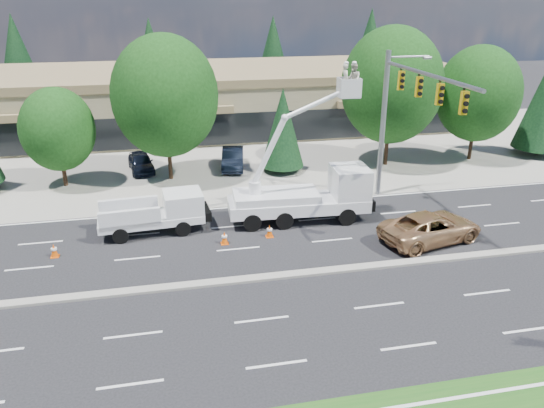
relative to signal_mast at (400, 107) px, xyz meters
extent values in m
plane|color=black|center=(-10.03, -7.04, -6.06)|extent=(140.00, 140.00, 0.00)
cube|color=gray|center=(-10.03, 12.96, -6.05)|extent=(140.00, 22.00, 0.01)
cube|color=gray|center=(-10.03, -7.04, -6.00)|extent=(120.00, 0.55, 0.12)
cube|color=tan|center=(-10.03, 22.96, -3.56)|extent=(50.00, 15.00, 5.00)
cube|color=olive|center=(-10.03, 22.96, -0.91)|extent=(50.40, 15.40, 0.70)
cube|color=black|center=(-10.03, 15.41, -4.56)|extent=(48.00, 0.12, 2.60)
cylinder|color=#332114|center=(-20.03, 7.96, -4.98)|extent=(0.28, 0.28, 2.14)
ellipsoid|color=black|center=(-20.03, 7.96, -2.19)|extent=(4.76, 4.76, 5.48)
cylinder|color=#332114|center=(-13.03, 7.96, -4.46)|extent=(0.28, 0.28, 3.18)
ellipsoid|color=black|center=(-13.03, 7.96, -0.31)|extent=(7.08, 7.08, 8.14)
cylinder|color=#332114|center=(-5.03, 7.96, -5.66)|extent=(0.26, 0.26, 0.80)
cone|color=black|center=(-5.03, 7.96, -2.81)|extent=(3.07, 3.07, 5.61)
cylinder|color=#332114|center=(2.97, 7.96, -4.42)|extent=(0.28, 0.28, 3.28)
ellipsoid|color=black|center=(2.97, 7.96, -0.13)|extent=(7.29, 7.29, 8.38)
cylinder|color=#332114|center=(9.97, 7.96, -4.65)|extent=(0.28, 0.28, 2.81)
ellipsoid|color=black|center=(9.97, 7.96, -0.99)|extent=(6.24, 6.24, 7.17)
cylinder|color=#332114|center=(15.97, 7.96, -5.66)|extent=(0.26, 0.26, 0.80)
cylinder|color=#332114|center=(-28.03, 34.96, -5.66)|extent=(0.26, 0.26, 0.80)
cone|color=black|center=(-28.03, 34.96, -0.62)|extent=(5.14, 5.14, 9.40)
cylinder|color=#332114|center=(-14.03, 34.96, -5.66)|extent=(0.26, 0.26, 0.80)
cone|color=black|center=(-14.03, 34.96, -0.92)|extent=(4.86, 4.86, 8.87)
cylinder|color=#332114|center=(-0.03, 34.96, -5.66)|extent=(0.26, 0.26, 0.80)
cone|color=black|center=(-0.03, 34.96, -0.86)|extent=(4.91, 4.91, 8.97)
cylinder|color=#332114|center=(11.97, 34.96, -5.66)|extent=(0.26, 0.26, 0.80)
cone|color=black|center=(11.97, 34.96, -0.47)|extent=(5.28, 5.28, 9.65)
cylinder|color=gray|center=(-0.03, 2.16, -1.56)|extent=(0.32, 0.32, 9.00)
cylinder|color=gray|center=(-0.03, -2.84, 2.24)|extent=(0.20, 10.00, 0.20)
cylinder|color=gray|center=(1.27, 2.16, 2.54)|extent=(2.60, 0.12, 0.12)
cube|color=gold|center=(-0.03, 0.16, 1.49)|extent=(0.32, 0.22, 1.05)
cube|color=gold|center=(-0.03, -2.04, 1.49)|extent=(0.32, 0.22, 1.05)
cube|color=gold|center=(-0.03, -4.24, 1.49)|extent=(0.32, 0.22, 1.05)
cube|color=gold|center=(-0.03, -6.44, 1.49)|extent=(0.32, 0.22, 1.05)
cube|color=white|center=(-14.31, -0.84, -5.27)|extent=(5.69, 2.45, 0.42)
cube|color=white|center=(-12.55, -0.71, -4.62)|extent=(2.18, 2.14, 1.39)
cube|color=black|center=(-11.96, -0.67, -4.44)|extent=(0.21, 1.76, 0.92)
cube|color=white|center=(-15.48, -0.05, -4.81)|extent=(3.16, 0.51, 1.02)
cube|color=white|center=(-15.35, -1.80, -4.81)|extent=(3.16, 0.51, 1.02)
cube|color=white|center=(-6.13, -0.88, -5.07)|extent=(8.01, 2.78, 0.69)
cube|color=white|center=(-3.17, -1.04, -4.03)|extent=(2.09, 2.42, 1.97)
cube|color=black|center=(-2.43, -1.08, -3.88)|extent=(0.18, 1.98, 1.18)
cube|color=white|center=(-7.41, -0.82, -4.53)|extent=(4.85, 2.52, 0.49)
cylinder|color=white|center=(-8.59, -0.75, -3.98)|extent=(0.69, 0.69, 0.79)
cube|color=white|center=(-3.52, -1.02, 1.42)|extent=(1.13, 0.94, 1.07)
imported|color=beige|center=(-3.73, -1.01, 1.82)|extent=(0.44, 0.64, 1.70)
imported|color=beige|center=(-3.30, -1.03, 1.82)|extent=(0.69, 0.86, 1.70)
ellipsoid|color=white|center=(-3.73, -1.01, 2.68)|extent=(0.26, 0.26, 0.18)
ellipsoid|color=white|center=(-3.30, -1.03, 2.68)|extent=(0.26, 0.26, 0.18)
cube|color=#E45107|center=(-19.03, -2.82, -6.04)|extent=(0.40, 0.40, 0.03)
cone|color=#E45107|center=(-19.03, -2.82, -5.71)|extent=(0.36, 0.36, 0.70)
cylinder|color=white|center=(-19.03, -2.82, -5.64)|extent=(0.29, 0.29, 0.10)
cube|color=#E45107|center=(-10.63, -3.09, -6.04)|extent=(0.40, 0.40, 0.03)
cone|color=#E45107|center=(-10.63, -3.09, -5.71)|extent=(0.36, 0.36, 0.70)
cylinder|color=white|center=(-10.63, -3.09, -5.64)|extent=(0.29, 0.29, 0.10)
cube|color=#E45107|center=(-8.18, -2.75, -6.04)|extent=(0.40, 0.40, 0.03)
cone|color=#E45107|center=(-8.18, -2.75, -5.71)|extent=(0.36, 0.36, 0.70)
cylinder|color=white|center=(-8.18, -2.75, -5.64)|extent=(0.29, 0.29, 0.10)
imported|color=#AF8154|center=(-0.03, -4.95, -5.28)|extent=(6.01, 3.81, 1.55)
imported|color=black|center=(-15.09, 10.10, -5.37)|extent=(2.17, 4.20, 1.37)
imported|color=black|center=(-8.45, 9.48, -5.33)|extent=(2.21, 4.60, 1.46)
camera|label=1|loc=(-13.29, -27.85, 6.14)|focal=35.00mm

